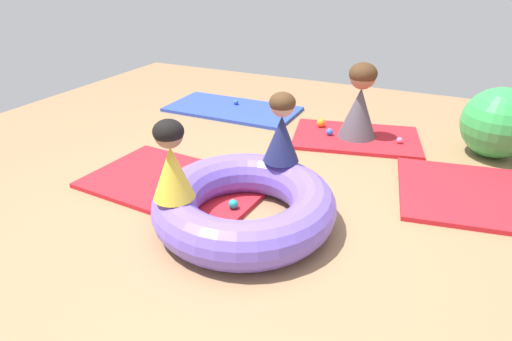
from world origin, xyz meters
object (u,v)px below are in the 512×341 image
at_px(inflatable_cushion, 244,204).
at_px(play_ball_blue_second, 330,132).
at_px(play_ball_teal, 233,204).
at_px(play_ball_orange, 321,123).
at_px(play_ball_yellow, 192,170).
at_px(exercise_ball_large, 498,123).
at_px(play_ball_pink, 400,140).
at_px(adult_seated, 360,102).
at_px(child_in_yellow, 171,161).
at_px(child_in_navy, 282,128).
at_px(play_ball_blue, 236,102).

distance_m(inflatable_cushion, play_ball_blue_second, 1.86).
height_order(play_ball_teal, play_ball_orange, play_ball_orange).
bearing_deg(play_ball_yellow, play_ball_teal, -30.81).
bearing_deg(exercise_ball_large, play_ball_pink, -169.12).
relative_size(adult_seated, play_ball_yellow, 10.90).
distance_m(child_in_yellow, play_ball_yellow, 1.04).
height_order(play_ball_orange, play_ball_blue_second, play_ball_orange).
xyz_separation_m(play_ball_teal, play_ball_yellow, (-0.60, 0.36, -0.00)).
xyz_separation_m(play_ball_orange, play_ball_blue_second, (0.16, -0.20, -0.01)).
bearing_deg(inflatable_cushion, play_ball_teal, 146.64).
distance_m(play_ball_yellow, play_ball_pink, 2.16).
xyz_separation_m(child_in_navy, play_ball_pink, (0.73, 1.47, -0.52)).
height_order(child_in_yellow, play_ball_pink, child_in_yellow).
height_order(inflatable_cushion, exercise_ball_large, exercise_ball_large).
relative_size(child_in_navy, child_in_yellow, 1.01).
xyz_separation_m(play_ball_yellow, play_ball_pink, (1.56, 1.50, -0.00)).
relative_size(child_in_navy, adult_seated, 0.70).
height_order(child_in_navy, play_ball_teal, child_in_navy).
bearing_deg(play_ball_pink, play_ball_yellow, -136.16).
xyz_separation_m(child_in_yellow, play_ball_pink, (1.15, 2.30, -0.52)).
height_order(inflatable_cushion, play_ball_yellow, inflatable_cushion).
height_order(play_ball_blue, play_ball_pink, same).
distance_m(adult_seated, play_ball_pink, 0.57).
relative_size(child_in_yellow, play_ball_teal, 7.32).
xyz_separation_m(adult_seated, play_ball_orange, (-0.43, 0.11, -0.33)).
xyz_separation_m(inflatable_cushion, adult_seated, (0.36, 1.96, 0.26)).
relative_size(play_ball_pink, play_ball_blue_second, 0.86).
xyz_separation_m(child_in_yellow, play_ball_blue, (-0.97, 2.73, -0.52)).
distance_m(adult_seated, play_ball_blue_second, 0.45).
relative_size(play_ball_teal, exercise_ball_large, 0.11).
relative_size(adult_seated, play_ball_blue, 12.41).
height_order(play_ball_blue, exercise_ball_large, exercise_ball_large).
height_order(play_ball_yellow, exercise_ball_large, exercise_ball_large).
xyz_separation_m(child_in_yellow, play_ball_blue_second, (0.44, 2.21, -0.51)).
bearing_deg(adult_seated, inflatable_cushion, -121.05).
distance_m(play_ball_orange, play_ball_blue_second, 0.26).
bearing_deg(play_ball_blue, play_ball_blue_second, -20.27).
bearing_deg(adult_seated, play_ball_blue, 145.27).
bearing_deg(play_ball_orange, play_ball_blue, 165.71).
relative_size(play_ball_orange, play_ball_yellow, 1.33).
bearing_deg(adult_seated, child_in_yellow, -127.53).
height_order(adult_seated, play_ball_yellow, adult_seated).
bearing_deg(exercise_ball_large, play_ball_blue_second, -170.84).
bearing_deg(child_in_navy, play_ball_blue_second, -83.97).
relative_size(adult_seated, play_ball_teal, 10.54).
bearing_deg(play_ball_yellow, child_in_yellow, -63.31).
height_order(inflatable_cushion, play_ball_blue_second, inflatable_cushion).
bearing_deg(play_ball_pink, play_ball_orange, 172.69).
height_order(child_in_yellow, play_ball_blue_second, child_in_yellow).
bearing_deg(inflatable_cushion, play_ball_blue, 118.86).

